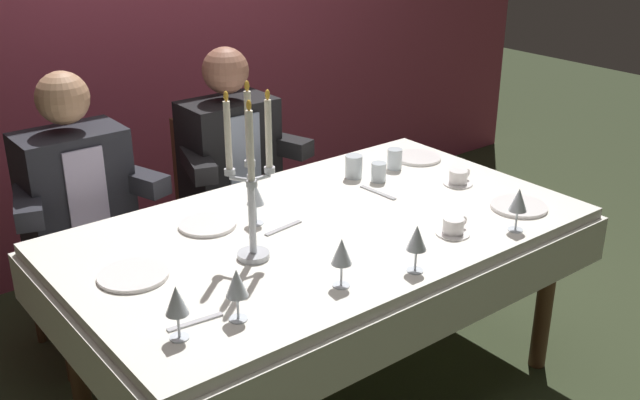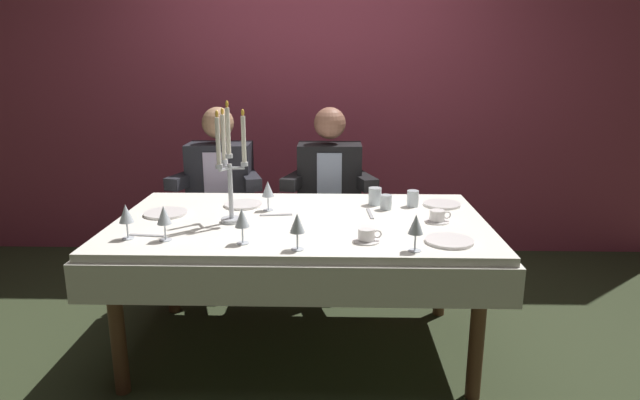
{
  "view_description": "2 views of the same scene",
  "coord_description": "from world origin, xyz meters",
  "px_view_note": "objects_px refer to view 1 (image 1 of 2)",
  "views": [
    {
      "loc": [
        -1.57,
        -1.97,
        1.91
      ],
      "look_at": [
        0.02,
        0.04,
        0.82
      ],
      "focal_mm": 42.23,
      "sensor_mm": 36.0,
      "label": 1
    },
    {
      "loc": [
        0.17,
        -2.68,
        1.54
      ],
      "look_at": [
        0.1,
        -0.03,
        0.85
      ],
      "focal_mm": 30.43,
      "sensor_mm": 36.0,
      "label": 2
    }
  ],
  "objects_px": {
    "coffee_cup_1": "(453,227)",
    "seated_diner_0": "(75,192)",
    "dinner_plate_3": "(418,158)",
    "wine_glass_3": "(255,195)",
    "water_tumbler_1": "(379,172)",
    "wine_glass_1": "(237,284)",
    "water_tumbler_2": "(354,167)",
    "wine_glass_2": "(342,253)",
    "coffee_cup_0": "(458,178)",
    "dinner_plate_0": "(133,275)",
    "dining_table": "(323,254)",
    "wine_glass_4": "(518,201)",
    "wine_glass_5": "(417,239)",
    "water_tumbler_0": "(395,159)",
    "wine_glass_0": "(177,302)",
    "dinner_plate_2": "(208,225)",
    "seated_diner_1": "(229,155)",
    "candelabra": "(251,182)",
    "dinner_plate_1": "(519,206)"
  },
  "relations": [
    {
      "from": "candelabra",
      "to": "wine_glass_5",
      "type": "distance_m",
      "value": 0.57
    },
    {
      "from": "seated_diner_0",
      "to": "dinner_plate_3",
      "type": "bearing_deg",
      "value": -23.27
    },
    {
      "from": "wine_glass_0",
      "to": "wine_glass_5",
      "type": "bearing_deg",
      "value": -9.18
    },
    {
      "from": "wine_glass_2",
      "to": "wine_glass_1",
      "type": "bearing_deg",
      "value": 174.62
    },
    {
      "from": "wine_glass_1",
      "to": "wine_glass_5",
      "type": "height_order",
      "value": "same"
    },
    {
      "from": "wine_glass_2",
      "to": "dinner_plate_0",
      "type": "bearing_deg",
      "value": 136.81
    },
    {
      "from": "water_tumbler_0",
      "to": "seated_diner_1",
      "type": "height_order",
      "value": "seated_diner_1"
    },
    {
      "from": "wine_glass_5",
      "to": "water_tumbler_1",
      "type": "relative_size",
      "value": 2.01
    },
    {
      "from": "wine_glass_4",
      "to": "wine_glass_5",
      "type": "relative_size",
      "value": 1.0
    },
    {
      "from": "dinner_plate_2",
      "to": "wine_glass_2",
      "type": "xyz_separation_m",
      "value": [
        0.1,
        -0.64,
        0.11
      ]
    },
    {
      "from": "water_tumbler_2",
      "to": "dinner_plate_3",
      "type": "bearing_deg",
      "value": -1.27
    },
    {
      "from": "wine_glass_1",
      "to": "seated_diner_1",
      "type": "relative_size",
      "value": 0.13
    },
    {
      "from": "water_tumbler_2",
      "to": "seated_diner_0",
      "type": "distance_m",
      "value": 1.16
    },
    {
      "from": "dinner_plate_2",
      "to": "coffee_cup_0",
      "type": "xyz_separation_m",
      "value": [
        1.04,
        -0.29,
        0.02
      ]
    },
    {
      "from": "coffee_cup_1",
      "to": "water_tumbler_0",
      "type": "bearing_deg",
      "value": 64.55
    },
    {
      "from": "water_tumbler_0",
      "to": "wine_glass_0",
      "type": "bearing_deg",
      "value": -156.54
    },
    {
      "from": "dinner_plate_3",
      "to": "wine_glass_2",
      "type": "relative_size",
      "value": 1.27
    },
    {
      "from": "dinner_plate_3",
      "to": "coffee_cup_0",
      "type": "distance_m",
      "value": 0.33
    },
    {
      "from": "water_tumbler_1",
      "to": "water_tumbler_2",
      "type": "distance_m",
      "value": 0.11
    },
    {
      "from": "dining_table",
      "to": "coffee_cup_1",
      "type": "height_order",
      "value": "coffee_cup_1"
    },
    {
      "from": "dining_table",
      "to": "coffee_cup_0",
      "type": "height_order",
      "value": "coffee_cup_0"
    },
    {
      "from": "dining_table",
      "to": "seated_diner_0",
      "type": "xyz_separation_m",
      "value": [
        -0.6,
        0.89,
        0.11
      ]
    },
    {
      "from": "candelabra",
      "to": "dinner_plate_3",
      "type": "height_order",
      "value": "candelabra"
    },
    {
      "from": "wine_glass_2",
      "to": "coffee_cup_0",
      "type": "bearing_deg",
      "value": 20.97
    },
    {
      "from": "dinner_plate_0",
      "to": "wine_glass_1",
      "type": "bearing_deg",
      "value": -73.22
    },
    {
      "from": "dinner_plate_1",
      "to": "wine_glass_3",
      "type": "relative_size",
      "value": 1.34
    },
    {
      "from": "coffee_cup_1",
      "to": "seated_diner_0",
      "type": "height_order",
      "value": "seated_diner_0"
    },
    {
      "from": "candelabra",
      "to": "dinner_plate_3",
      "type": "xyz_separation_m",
      "value": [
        1.13,
        0.35,
        -0.27
      ]
    },
    {
      "from": "wine_glass_1",
      "to": "water_tumbler_2",
      "type": "bearing_deg",
      "value": 33.18
    },
    {
      "from": "dinner_plate_1",
      "to": "seated_diner_1",
      "type": "height_order",
      "value": "seated_diner_1"
    },
    {
      "from": "dinner_plate_0",
      "to": "wine_glass_3",
      "type": "bearing_deg",
      "value": 10.06
    },
    {
      "from": "dinner_plate_0",
      "to": "dinner_plate_2",
      "type": "bearing_deg",
      "value": 26.01
    },
    {
      "from": "wine_glass_0",
      "to": "coffee_cup_0",
      "type": "height_order",
      "value": "wine_glass_0"
    },
    {
      "from": "water_tumbler_1",
      "to": "coffee_cup_1",
      "type": "distance_m",
      "value": 0.57
    },
    {
      "from": "water_tumbler_0",
      "to": "coffee_cup_0",
      "type": "bearing_deg",
      "value": -74.35
    },
    {
      "from": "dining_table",
      "to": "seated_diner_1",
      "type": "xyz_separation_m",
      "value": [
        0.14,
        0.89,
        0.11
      ]
    },
    {
      "from": "seated_diner_1",
      "to": "wine_glass_2",
      "type": "bearing_deg",
      "value": -106.55
    },
    {
      "from": "coffee_cup_0",
      "to": "seated_diner_0",
      "type": "bearing_deg",
      "value": 144.73
    },
    {
      "from": "wine_glass_3",
      "to": "water_tumbler_1",
      "type": "xyz_separation_m",
      "value": [
        0.65,
        0.04,
        -0.07
      ]
    },
    {
      "from": "dinner_plate_1",
      "to": "coffee_cup_0",
      "type": "relative_size",
      "value": 1.66
    },
    {
      "from": "seated_diner_1",
      "to": "coffee_cup_0",
      "type": "bearing_deg",
      "value": -58.72
    },
    {
      "from": "wine_glass_1",
      "to": "coffee_cup_1",
      "type": "xyz_separation_m",
      "value": [
        0.92,
        0.01,
        -0.09
      ]
    },
    {
      "from": "wine_glass_3",
      "to": "seated_diner_0",
      "type": "height_order",
      "value": "seated_diner_0"
    },
    {
      "from": "wine_glass_1",
      "to": "dinner_plate_1",
      "type": "bearing_deg",
      "value": 0.28
    },
    {
      "from": "coffee_cup_1",
      "to": "seated_diner_1",
      "type": "distance_m",
      "value": 1.25
    },
    {
      "from": "wine_glass_2",
      "to": "seated_diner_1",
      "type": "relative_size",
      "value": 0.13
    },
    {
      "from": "seated_diner_0",
      "to": "dinner_plate_0",
      "type": "bearing_deg",
      "value": -98.88
    },
    {
      "from": "wine_glass_0",
      "to": "seated_diner_1",
      "type": "xyz_separation_m",
      "value": [
        0.92,
        1.22,
        -0.12
      ]
    },
    {
      "from": "wine_glass_5",
      "to": "seated_diner_1",
      "type": "xyz_separation_m",
      "value": [
        0.13,
        1.35,
        -0.12
      ]
    },
    {
      "from": "dinner_plate_0",
      "to": "seated_diner_1",
      "type": "relative_size",
      "value": 0.19
    }
  ]
}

